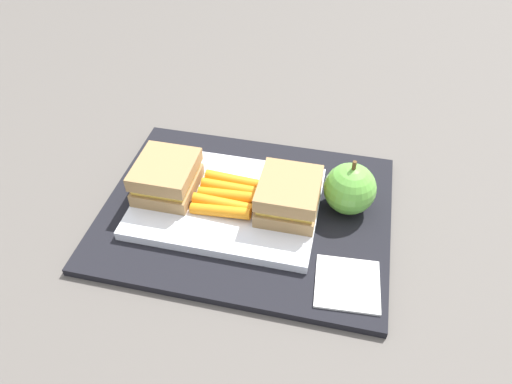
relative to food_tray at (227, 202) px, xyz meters
name	(u,v)px	position (x,y,z in m)	size (l,w,h in m)	color
ground_plane	(247,214)	(0.03, 0.00, -0.02)	(2.40, 2.40, 0.00)	#56514C
lunchbag_mat	(246,211)	(0.03, 0.00, -0.01)	(0.36, 0.28, 0.01)	black
food_tray	(227,202)	(0.00, 0.00, 0.00)	(0.23, 0.17, 0.01)	white
sandwich_half_left	(166,177)	(-0.08, 0.00, 0.03)	(0.07, 0.08, 0.04)	#9E7A4C
sandwich_half_right	(289,196)	(0.08, 0.00, 0.03)	(0.07, 0.08, 0.04)	#9E7A4C
carrot_sticks_bundle	(227,195)	(0.00, 0.00, 0.01)	(0.08, 0.07, 0.02)	orange
apple	(350,189)	(0.15, 0.03, 0.03)	(0.06, 0.06, 0.08)	#66B742
paper_napkin	(347,284)	(0.16, -0.09, 0.00)	(0.07, 0.07, 0.00)	white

